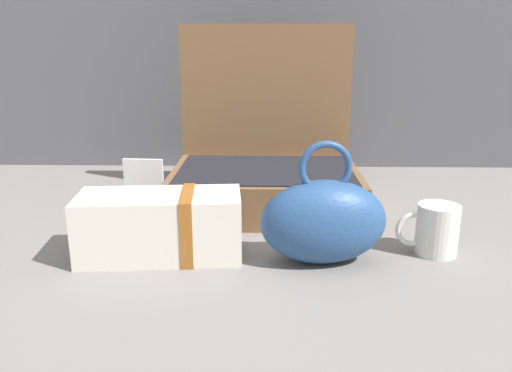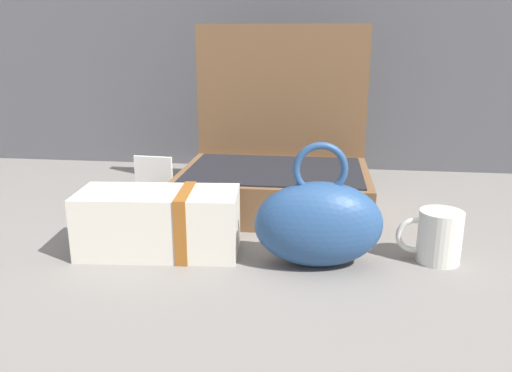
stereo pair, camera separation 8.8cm
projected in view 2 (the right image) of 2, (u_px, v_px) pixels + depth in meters
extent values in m
plane|color=slate|center=(249.00, 238.00, 0.94)|extent=(6.00, 6.00, 0.00)
cube|color=brown|center=(274.00, 190.00, 1.08)|extent=(0.39, 0.29, 0.09)
cube|color=black|center=(275.00, 170.00, 1.07)|extent=(0.36, 0.26, 0.00)
cube|color=brown|center=(281.00, 110.00, 1.19)|extent=(0.39, 0.02, 0.38)
ellipsoid|color=#284C7F|center=(318.00, 224.00, 0.80)|extent=(0.21, 0.12, 0.14)
torus|color=#284C7F|center=(320.00, 169.00, 0.78)|extent=(0.09, 0.02, 0.09)
cube|color=silver|center=(159.00, 222.00, 0.86)|extent=(0.28, 0.14, 0.11)
cube|color=#99561E|center=(186.00, 222.00, 0.86)|extent=(0.03, 0.12, 0.11)
cylinder|color=silver|center=(440.00, 236.00, 0.83)|extent=(0.07, 0.07, 0.09)
torus|color=silver|center=(415.00, 235.00, 0.83)|extent=(0.06, 0.01, 0.06)
cube|color=white|center=(154.00, 185.00, 1.05)|extent=(0.08, 0.01, 0.12)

